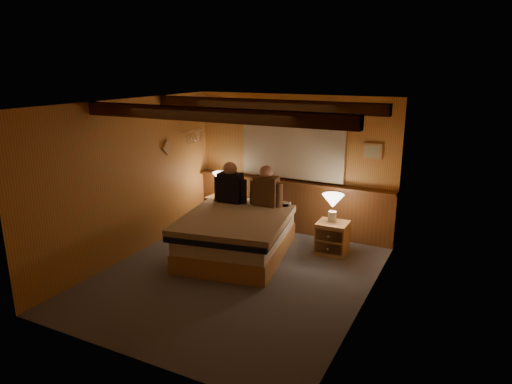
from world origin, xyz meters
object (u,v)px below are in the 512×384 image
Objects in this scene: nightstand_left at (223,211)px; lamp_right at (333,203)px; nightstand_right at (332,238)px; bed at (237,234)px; person_right at (266,189)px; lamp_left at (222,180)px; person_left at (230,186)px; duffel_bag at (221,229)px.

lamp_right reaches higher than nightstand_left.
nightstand_left reaches higher than nightstand_right.
lamp_right reaches higher than nightstand_right.
lamp_right is (-0.03, 0.03, 0.56)m from nightstand_right.
person_right reaches higher than bed.
lamp_left is 0.99× the size of lamp_right.
nightstand_right is 1.86m from person_left.
person_right reaches higher than nightstand_left.
person_right reaches higher than lamp_right.
nightstand_right is (2.19, -0.34, -0.02)m from nightstand_left.
lamp_left is at bearing 131.02° from nightstand_left.
bed is at bearing -151.60° from nightstand_right.
bed is 3.15× the size of person_right.
person_right is at bearing -18.57° from nightstand_left.
person_right is (0.18, 0.65, 0.59)m from bed.
bed is at bearing -109.22° from person_right.
lamp_left is (-0.93, 1.12, 0.52)m from bed.
lamp_left reaches higher than bed.
lamp_left is 0.62× the size of person_left.
person_left is at bearing -48.47° from lamp_left.
nightstand_left is 1.10× the size of nightstand_right.
person_left is at bearing -172.54° from lamp_right.
lamp_right is at bearing 3.64° from person_right.
lamp_left reaches higher than lamp_right.
nightstand_left is 0.62m from duffel_bag.
lamp_right is at bearing -8.92° from lamp_left.
duffel_bag is (-1.88, -0.23, -0.67)m from lamp_right.
person_right is at bearing -173.11° from lamp_right.
person_left reaches higher than lamp_left.
lamp_left is 2.22m from lamp_right.
nightstand_right is 1.16× the size of lamp_right.
person_left reaches higher than bed.
duffel_bag is (0.28, -0.53, -0.13)m from nightstand_left.
nightstand_left is 0.79× the size of person_left.
nightstand_left is at bearing 169.63° from nightstand_right.
lamp_right is (2.16, -0.31, 0.54)m from nightstand_left.
nightstand_right is at bearing -1.08° from duffel_bag.
nightstand_right is at bearing -9.69° from lamp_left.
lamp_left is 1.21m from person_right.
person_left is (0.47, -0.53, 0.66)m from nightstand_left.
person_left is 1.38× the size of duffel_bag.
bed reaches higher than nightstand_right.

